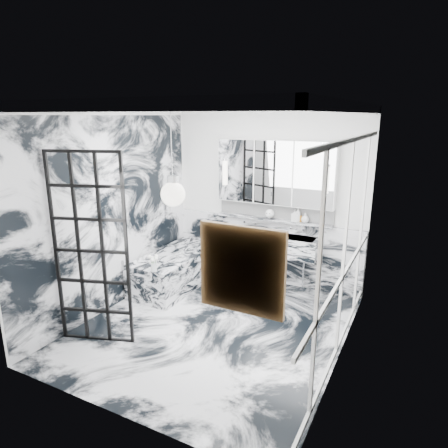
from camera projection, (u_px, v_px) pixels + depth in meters
The scene contains 25 objects.
floor at pixel (213, 327), 5.23m from camera, with size 3.60×3.60×0.00m, color white.
ceiling at pixel (212, 104), 4.49m from camera, with size 3.60×3.60×0.00m, color white.
wall_back at pixel (267, 198), 6.40m from camera, with size 3.60×3.60×0.00m, color white.
wall_front at pixel (108, 274), 3.31m from camera, with size 3.60×3.60×0.00m, color white.
wall_left at pixel (112, 210), 5.57m from camera, with size 3.60×3.60×0.00m, color white.
wall_right at pixel (347, 242), 4.15m from camera, with size 3.60×3.60×0.00m, color white.
marble_clad_back at pixel (265, 250), 6.61m from camera, with size 3.18×0.05×1.05m, color white.
marble_clad_left at pixel (113, 214), 5.57m from camera, with size 0.02×3.56×2.68m, color white.
panel_molding at pixel (344, 251), 4.19m from camera, with size 0.03×3.40×2.30m, color white.
soap_bottle_a at pixel (298, 215), 6.13m from camera, with size 0.09×0.09×0.22m, color #8C5919.
soap_bottle_b at pixel (295, 215), 6.16m from camera, with size 0.08×0.09×0.19m, color #4C4C51.
soap_bottle_c at pixel (305, 218), 6.09m from camera, with size 0.12×0.12×0.15m, color silver.
face_pot at pixel (270, 214), 6.34m from camera, with size 0.15×0.15×0.15m, color white.
amber_bottle at pixel (301, 219), 6.13m from camera, with size 0.04×0.04×0.10m, color #8C5919.
flower_vase at pixel (154, 267), 5.62m from camera, with size 0.08×0.08×0.12m, color silver.
crittall_door at pixel (91, 251), 4.64m from camera, with size 0.88×0.04×2.30m, color black, non-canonical shape.
artwork at pixel (242, 270), 2.76m from camera, with size 0.53×0.05×0.53m, color #B57912.
pendant_light at pixel (173, 194), 3.64m from camera, with size 0.22×0.22×0.22m, color white.
trough_sink at pixel (269, 243), 6.30m from camera, with size 1.60×0.45×0.30m, color silver.
ledge at pixel (273, 220), 6.36m from camera, with size 1.90×0.14×0.04m, color silver.
subway_tile at pixel (275, 211), 6.37m from camera, with size 1.90×0.03×0.23m, color white.
mirror_cabinet at pixel (275, 173), 6.16m from camera, with size 1.90×0.16×1.00m, color white.
sconce_left at pixel (225, 173), 6.45m from camera, with size 0.07×0.07×0.40m, color white.
sconce_right at pixel (326, 180), 5.73m from camera, with size 0.07×0.07×0.40m, color white.
bathtub at pixel (176, 269), 6.44m from camera, with size 0.75×1.65×0.55m, color silver.
Camera 1 is at (2.27, -4.11, 2.67)m, focal length 32.00 mm.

